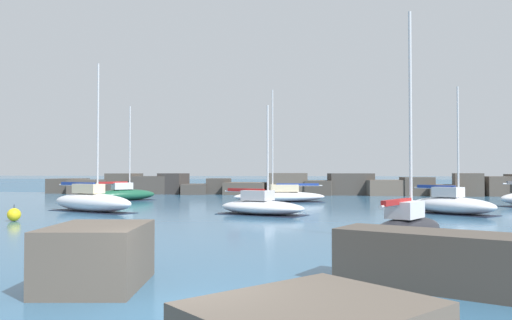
{
  "coord_description": "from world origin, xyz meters",
  "views": [
    {
      "loc": [
        2.94,
        -9.51,
        2.77
      ],
      "look_at": [
        -1.38,
        18.95,
        3.44
      ],
      "focal_mm": 35.0,
      "sensor_mm": 36.0,
      "label": 1
    }
  ],
  "objects": [
    {
      "name": "sailboat_moored_5",
      "position": [
        10.68,
        24.52,
        0.66
      ],
      "size": [
        5.77,
        5.32,
        8.28
      ],
      "color": "silver",
      "rests_on": "ground"
    },
    {
      "name": "foreground_rocks",
      "position": [
        3.03,
        1.9,
        0.53
      ],
      "size": [
        13.69,
        8.86,
        1.48
      ],
      "color": "#423D38",
      "rests_on": "ground"
    },
    {
      "name": "sailboat_moored_8",
      "position": [
        -1.55,
        22.27,
        0.55
      ],
      "size": [
        6.43,
        4.52,
        7.03
      ],
      "color": "silver",
      "rests_on": "ground"
    },
    {
      "name": "ground_plane",
      "position": [
        0.0,
        0.0,
        0.0
      ],
      "size": [
        600.0,
        600.0,
        0.0
      ],
      "primitive_type": "plane",
      "color": "#336084"
    },
    {
      "name": "open_sea_beyond",
      "position": [
        0.0,
        110.73,
        0.0
      ],
      "size": [
        400.0,
        116.0,
        0.01
      ],
      "color": "#235175",
      "rests_on": "ground"
    },
    {
      "name": "mooring_buoy_orange_near",
      "position": [
        -14.64,
        16.06,
        0.36
      ],
      "size": [
        0.72,
        0.72,
        0.92
      ],
      "color": "yellow",
      "rests_on": "ground"
    },
    {
      "name": "sailboat_moored_2",
      "position": [
        -13.46,
        22.83,
        0.74
      ],
      "size": [
        7.59,
        4.74,
        10.21
      ],
      "color": "white",
      "rests_on": "ground"
    },
    {
      "name": "breakwater_jetty",
      "position": [
        0.86,
        50.75,
        1.05
      ],
      "size": [
        69.1,
        6.65,
        2.59
      ],
      "color": "#4C443D",
      "rests_on": "ground"
    },
    {
      "name": "sailboat_moored_6",
      "position": [
        -16.52,
        35.49,
        0.65
      ],
      "size": [
        5.43,
        5.62,
        9.04
      ],
      "color": "#195138",
      "rests_on": "ground"
    },
    {
      "name": "sailboat_moored_0",
      "position": [
        -1.71,
        35.63,
        0.58
      ],
      "size": [
        8.67,
        4.32,
        10.23
      ],
      "color": "white",
      "rests_on": "ground"
    },
    {
      "name": "sailboat_moored_3",
      "position": [
        5.82,
        10.42,
        0.62
      ],
      "size": [
        4.17,
        5.6,
        9.12
      ],
      "color": "black",
      "rests_on": "ground"
    }
  ]
}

